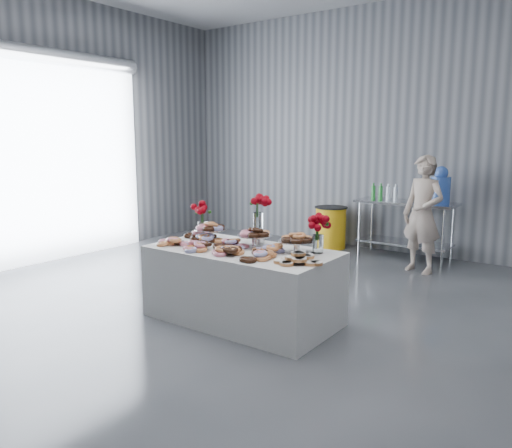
% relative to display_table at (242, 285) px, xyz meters
% --- Properties ---
extents(ground, '(9.00, 9.00, 0.00)m').
position_rel_display_table_xyz_m(ground, '(-0.03, -0.47, -0.38)').
color(ground, '#3C3E44').
rests_on(ground, ground).
extents(room_walls, '(8.04, 9.04, 4.02)m').
position_rel_display_table_xyz_m(room_walls, '(-0.30, -0.40, 2.26)').
color(room_walls, slate).
rests_on(room_walls, ground).
extents(display_table, '(1.91, 1.01, 0.75)m').
position_rel_display_table_xyz_m(display_table, '(0.00, 0.00, 0.00)').
color(display_table, silver).
rests_on(display_table, ground).
extents(prep_table, '(1.50, 0.60, 0.90)m').
position_rel_display_table_xyz_m(prep_table, '(0.40, 3.63, 0.24)').
color(prep_table, silver).
rests_on(prep_table, ground).
extents(donut_mounds, '(1.81, 0.81, 0.09)m').
position_rel_display_table_xyz_m(donut_mounds, '(0.00, -0.05, 0.42)').
color(donut_mounds, '#D6814E').
rests_on(donut_mounds, display_table).
extents(cake_stand_left, '(0.36, 0.36, 0.17)m').
position_rel_display_table_xyz_m(cake_stand_left, '(-0.55, 0.15, 0.52)').
color(cake_stand_left, silver).
rests_on(cake_stand_left, display_table).
extents(cake_stand_mid, '(0.36, 0.36, 0.17)m').
position_rel_display_table_xyz_m(cake_stand_mid, '(0.05, 0.15, 0.52)').
color(cake_stand_mid, silver).
rests_on(cake_stand_mid, display_table).
extents(cake_stand_right, '(0.36, 0.36, 0.17)m').
position_rel_display_table_xyz_m(cake_stand_right, '(0.55, 0.15, 0.52)').
color(cake_stand_right, silver).
rests_on(cake_stand_right, display_table).
extents(danish_pile, '(0.48, 0.48, 0.11)m').
position_rel_display_table_xyz_m(danish_pile, '(0.75, -0.14, 0.43)').
color(danish_pile, white).
rests_on(danish_pile, display_table).
extents(bouquet_left, '(0.26, 0.26, 0.42)m').
position_rel_display_table_xyz_m(bouquet_left, '(-0.75, 0.24, 0.67)').
color(bouquet_left, white).
rests_on(bouquet_left, display_table).
extents(bouquet_right, '(0.26, 0.26, 0.42)m').
position_rel_display_table_xyz_m(bouquet_right, '(0.70, 0.30, 0.67)').
color(bouquet_right, white).
rests_on(bouquet_right, display_table).
extents(bouquet_center, '(0.26, 0.26, 0.57)m').
position_rel_display_table_xyz_m(bouquet_center, '(-0.05, 0.35, 0.75)').
color(bouquet_center, silver).
rests_on(bouquet_center, display_table).
extents(water_jug, '(0.28, 0.28, 0.55)m').
position_rel_display_table_xyz_m(water_jug, '(0.90, 3.63, 0.77)').
color(water_jug, '#4579ED').
rests_on(water_jug, prep_table).
extents(drink_bottles, '(0.54, 0.08, 0.27)m').
position_rel_display_table_xyz_m(drink_bottles, '(0.08, 3.53, 0.66)').
color(drink_bottles, '#268C33').
rests_on(drink_bottles, prep_table).
extents(person, '(0.68, 0.55, 1.64)m').
position_rel_display_table_xyz_m(person, '(0.87, 2.97, 0.44)').
color(person, '#CC8C93').
rests_on(person, ground).
extents(trash_barrel, '(0.55, 0.55, 0.71)m').
position_rel_display_table_xyz_m(trash_barrel, '(-0.88, 3.63, -0.02)').
color(trash_barrel, yellow).
rests_on(trash_barrel, ground).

